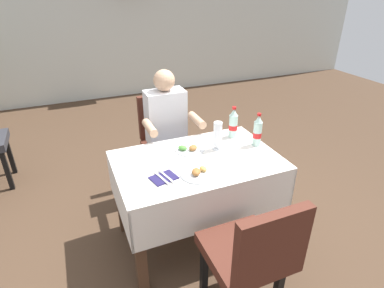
% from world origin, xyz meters
% --- Properties ---
extents(ground_plane, '(11.00, 11.00, 0.00)m').
position_xyz_m(ground_plane, '(0.00, 0.00, 0.00)').
color(ground_plane, '#473323').
extents(back_wall, '(11.00, 0.12, 2.78)m').
position_xyz_m(back_wall, '(0.00, 4.10, 1.39)').
color(back_wall, silver).
rests_on(back_wall, ground).
extents(main_dining_table, '(1.22, 0.78, 0.76)m').
position_xyz_m(main_dining_table, '(0.10, 0.10, 0.58)').
color(main_dining_table, white).
rests_on(main_dining_table, ground).
extents(chair_far_diner_seat, '(0.44, 0.50, 0.97)m').
position_xyz_m(chair_far_diner_seat, '(0.10, 0.88, 0.55)').
color(chair_far_diner_seat, '#4C2319').
rests_on(chair_far_diner_seat, ground).
extents(chair_near_camera_side, '(0.44, 0.50, 0.97)m').
position_xyz_m(chair_near_camera_side, '(0.10, -0.68, 0.55)').
color(chair_near_camera_side, '#4C2319').
rests_on(chair_near_camera_side, ground).
extents(seated_diner_far, '(0.50, 0.46, 1.26)m').
position_xyz_m(seated_diner_far, '(0.09, 0.77, 0.71)').
color(seated_diner_far, '#282D42').
rests_on(seated_diner_far, ground).
extents(plate_near_camera, '(0.25, 0.25, 0.05)m').
position_xyz_m(plate_near_camera, '(0.02, -0.09, 0.77)').
color(plate_near_camera, white).
rests_on(plate_near_camera, main_dining_table).
extents(plate_far_diner, '(0.22, 0.22, 0.05)m').
position_xyz_m(plate_far_diner, '(0.09, 0.24, 0.77)').
color(plate_far_diner, white).
rests_on(plate_far_diner, main_dining_table).
extents(beer_glass_left, '(0.07, 0.07, 0.23)m').
position_xyz_m(beer_glass_left, '(0.30, 0.18, 0.87)').
color(beer_glass_left, white).
rests_on(beer_glass_left, main_dining_table).
extents(cola_bottle_primary, '(0.07, 0.07, 0.27)m').
position_xyz_m(cola_bottle_primary, '(0.63, 0.13, 0.88)').
color(cola_bottle_primary, silver).
rests_on(cola_bottle_primary, main_dining_table).
extents(cola_bottle_secondary, '(0.07, 0.07, 0.27)m').
position_xyz_m(cola_bottle_secondary, '(0.52, 0.34, 0.88)').
color(cola_bottle_secondary, silver).
rests_on(cola_bottle_secondary, main_dining_table).
extents(napkin_cutlery_set, '(0.20, 0.20, 0.01)m').
position_xyz_m(napkin_cutlery_set, '(-0.21, -0.05, 0.76)').
color(napkin_cutlery_set, '#231E4C').
rests_on(napkin_cutlery_set, main_dining_table).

